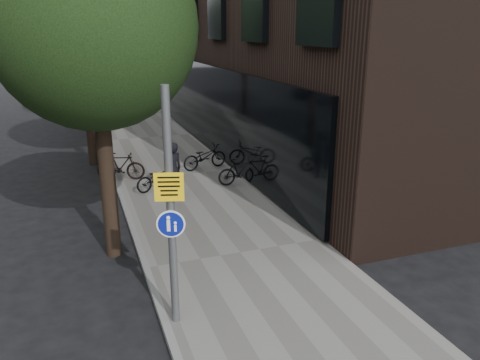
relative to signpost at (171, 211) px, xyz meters
name	(u,v)px	position (x,y,z in m)	size (l,w,h in m)	color
ground	(291,342)	(1.80, -1.15, -2.29)	(120.00, 120.00, 0.00)	black
sidewalk	(179,176)	(2.05, 8.85, -2.23)	(4.50, 60.00, 0.12)	slate
curb_edge	(117,183)	(-0.20, 8.85, -2.23)	(0.15, 60.00, 0.13)	slate
street_tree_near	(97,36)	(-0.73, 3.49, 2.82)	(4.40, 4.40, 7.50)	black
street_tree_mid	(83,32)	(-0.73, 11.99, 2.82)	(5.00, 5.00, 7.80)	black
street_tree_far	(77,31)	(-0.73, 20.99, 2.82)	(5.00, 5.00, 7.80)	black
signpost	(171,211)	(0.00, 0.00, 0.00)	(0.48, 0.17, 4.30)	#595B5E
pedestrian	(173,169)	(1.43, 6.79, -1.31)	(0.63, 0.41, 1.72)	black
parked_bike_facade_near	(205,157)	(3.17, 9.28, -1.69)	(0.64, 1.82, 0.96)	black
parked_bike_facade_far	(240,171)	(3.80, 7.05, -1.70)	(0.44, 1.57, 0.94)	black
parked_bike_curb_near	(158,177)	(1.05, 7.45, -1.74)	(0.57, 1.63, 0.86)	black
parked_bike_curb_far	(121,166)	(0.00, 8.95, -1.67)	(0.47, 1.68, 1.01)	black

